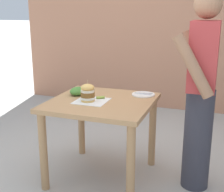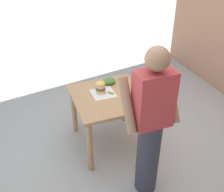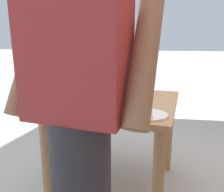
{
  "view_description": "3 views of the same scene",
  "coord_description": "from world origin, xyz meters",
  "px_view_note": "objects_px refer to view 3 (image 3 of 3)",
  "views": [
    {
      "loc": [
        2.5,
        1.0,
        1.54
      ],
      "look_at": [
        0.0,
        0.1,
        0.8
      ],
      "focal_mm": 50.0,
      "sensor_mm": 36.0,
      "label": 1
    },
    {
      "loc": [
        0.93,
        2.6,
        2.47
      ],
      "look_at": [
        0.0,
        0.1,
        0.8
      ],
      "focal_mm": 42.0,
      "sensor_mm": 36.0,
      "label": 2
    },
    {
      "loc": [
        -0.49,
        1.55,
        1.17
      ],
      "look_at": [
        0.0,
        0.1,
        0.8
      ],
      "focal_mm": 35.0,
      "sensor_mm": 36.0,
      "label": 3
    }
  ],
  "objects_px": {
    "patio_table": "(116,116)",
    "diner_across_table": "(80,121)",
    "pickle_spear": "(121,97)",
    "sandwich": "(111,86)",
    "side_plate_with_forks": "(149,115)",
    "side_salad": "(137,89)"
  },
  "relations": [
    {
      "from": "patio_table",
      "to": "diner_across_table",
      "type": "height_order",
      "value": "diner_across_table"
    },
    {
      "from": "pickle_spear",
      "to": "diner_across_table",
      "type": "relative_size",
      "value": 0.04
    },
    {
      "from": "sandwich",
      "to": "diner_across_table",
      "type": "bearing_deg",
      "value": 102.01
    },
    {
      "from": "sandwich",
      "to": "side_plate_with_forks",
      "type": "distance_m",
      "value": 0.56
    },
    {
      "from": "pickle_spear",
      "to": "diner_across_table",
      "type": "distance_m",
      "value": 0.88
    },
    {
      "from": "side_plate_with_forks",
      "to": "diner_across_table",
      "type": "distance_m",
      "value": 0.58
    },
    {
      "from": "patio_table",
      "to": "side_plate_with_forks",
      "type": "relative_size",
      "value": 4.12
    },
    {
      "from": "sandwich",
      "to": "side_plate_with_forks",
      "type": "height_order",
      "value": "sandwich"
    },
    {
      "from": "side_salad",
      "to": "diner_across_table",
      "type": "distance_m",
      "value": 1.13
    },
    {
      "from": "side_salad",
      "to": "diner_across_table",
      "type": "xyz_separation_m",
      "value": [
        -0.03,
        1.13,
        0.09
      ]
    },
    {
      "from": "patio_table",
      "to": "diner_across_table",
      "type": "bearing_deg",
      "value": 98.32
    },
    {
      "from": "pickle_spear",
      "to": "side_salad",
      "type": "height_order",
      "value": "side_salad"
    },
    {
      "from": "pickle_spear",
      "to": "side_plate_with_forks",
      "type": "xyz_separation_m",
      "value": [
        -0.27,
        0.33,
        -0.01
      ]
    },
    {
      "from": "patio_table",
      "to": "diner_across_table",
      "type": "relative_size",
      "value": 0.54
    },
    {
      "from": "pickle_spear",
      "to": "side_plate_with_forks",
      "type": "distance_m",
      "value": 0.43
    },
    {
      "from": "patio_table",
      "to": "side_plate_with_forks",
      "type": "distance_m",
      "value": 0.46
    },
    {
      "from": "pickle_spear",
      "to": "side_salad",
      "type": "relative_size",
      "value": 0.42
    },
    {
      "from": "side_salad",
      "to": "sandwich",
      "type": "bearing_deg",
      "value": 46.36
    },
    {
      "from": "pickle_spear",
      "to": "diner_across_table",
      "type": "bearing_deg",
      "value": 95.9
    },
    {
      "from": "side_salad",
      "to": "side_plate_with_forks",
      "type": "bearing_deg",
      "value": 109.11
    },
    {
      "from": "side_plate_with_forks",
      "to": "side_salad",
      "type": "distance_m",
      "value": 0.63
    },
    {
      "from": "patio_table",
      "to": "side_salad",
      "type": "xyz_separation_m",
      "value": [
        -0.1,
        -0.28,
        0.17
      ]
    }
  ]
}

